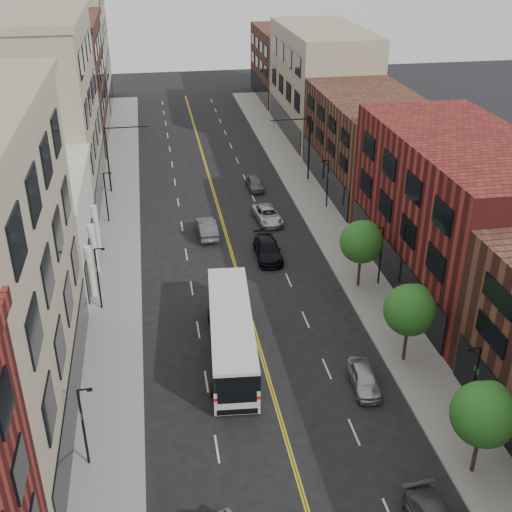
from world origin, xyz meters
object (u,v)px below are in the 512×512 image
car_lane_behind (207,228)px  car_lane_c (255,184)px  car_lane_b (267,215)px  car_parked_far (364,379)px  car_lane_a (268,250)px  city_bus (231,331)px

car_lane_behind → car_lane_c: car_lane_behind is taller
car_lane_b → car_parked_far: bearing=-92.7°
car_parked_far → car_lane_a: size_ratio=0.76×
city_bus → car_lane_a: 14.56m
car_lane_behind → car_parked_far: bearing=105.7°
car_lane_behind → car_lane_b: 6.59m
city_bus → car_lane_b: bearing=77.7°
car_parked_far → car_lane_a: (-2.77, 18.46, 0.08)m
city_bus → car_lane_a: (5.03, 13.62, -1.14)m
car_lane_a → car_lane_c: (1.54, 16.02, -0.08)m
car_parked_far → city_bus: bearing=152.2°
city_bus → car_lane_a: bearing=74.3°
car_lane_a → car_lane_b: (1.36, 7.48, -0.07)m
car_lane_a → car_lane_c: bearing=85.6°
car_lane_behind → car_lane_b: bearing=-162.1°
car_parked_far → car_lane_a: car_lane_a is taller
car_lane_behind → city_bus: bearing=87.3°
city_bus → car_lane_c: size_ratio=3.21×
car_lane_behind → car_lane_c: bearing=-122.6°
city_bus → car_lane_b: 22.08m
car_parked_far → car_lane_behind: (-7.60, 23.68, 0.11)m
car_lane_behind → car_lane_b: (6.19, 2.25, -0.10)m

